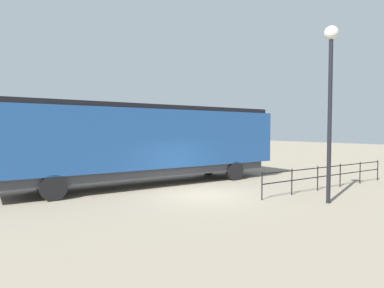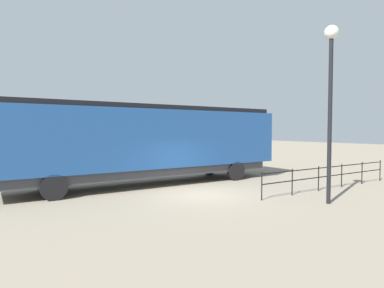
# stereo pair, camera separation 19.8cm
# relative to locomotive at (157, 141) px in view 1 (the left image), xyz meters

# --- Properties ---
(ground_plane) EXTENTS (120.00, 120.00, 0.00)m
(ground_plane) POSITION_rel_locomotive_xyz_m (3.75, 0.34, -2.36)
(ground_plane) COLOR gray
(locomotive) EXTENTS (2.99, 15.48, 4.21)m
(locomotive) POSITION_rel_locomotive_xyz_m (0.00, 0.00, 0.00)
(locomotive) COLOR navy
(locomotive) RESTS_ON ground_plane
(lamp_post) EXTENTS (0.54, 0.54, 7.01)m
(lamp_post) POSITION_rel_locomotive_xyz_m (7.90, 3.59, 2.62)
(lamp_post) COLOR black
(lamp_post) RESTS_ON ground_plane
(platform_fence) EXTENTS (0.05, 9.50, 1.20)m
(platform_fence) POSITION_rel_locomotive_xyz_m (6.03, 6.51, -1.58)
(platform_fence) COLOR black
(platform_fence) RESTS_ON ground_plane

